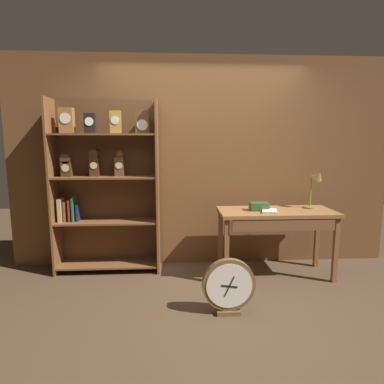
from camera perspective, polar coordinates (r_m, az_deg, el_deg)
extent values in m
plane|color=#4C3826|center=(3.09, 4.31, -21.19)|extent=(10.00, 10.00, 0.00)
cube|color=brown|center=(4.01, 2.00, 5.28)|extent=(4.80, 0.05, 2.60)
cube|color=brown|center=(4.04, -23.60, 0.67)|extent=(0.02, 0.35, 2.05)
cube|color=brown|center=(3.79, -6.21, 0.87)|extent=(0.02, 0.35, 2.05)
cube|color=brown|center=(4.03, -14.70, 1.10)|extent=(1.23, 0.01, 2.05)
cube|color=brown|center=(4.10, -14.65, -12.39)|extent=(1.18, 0.33, 0.02)
cube|color=brown|center=(3.95, -14.94, -5.14)|extent=(1.18, 0.33, 0.02)
cube|color=brown|center=(3.86, -15.26, 2.59)|extent=(1.18, 0.33, 0.02)
cube|color=brown|center=(3.84, -15.55, 9.92)|extent=(1.18, 0.33, 0.02)
cube|color=olive|center=(3.97, -21.61, 11.84)|extent=(0.16, 0.10, 0.29)
cylinder|color=silver|center=(3.92, -21.89, 12.21)|extent=(0.12, 0.01, 0.12)
cube|color=#472816|center=(3.95, -21.62, 3.87)|extent=(0.11, 0.09, 0.18)
cylinder|color=#472816|center=(3.94, -21.72, 5.58)|extent=(0.11, 0.09, 0.11)
cylinder|color=#C6B78C|center=(3.90, -21.85, 4.02)|extent=(0.09, 0.01, 0.09)
cube|color=black|center=(3.86, -17.87, 11.67)|extent=(0.12, 0.08, 0.23)
cylinder|color=white|center=(3.82, -18.04, 11.97)|extent=(0.09, 0.01, 0.09)
cube|color=#472816|center=(3.89, -17.08, 4.37)|extent=(0.11, 0.11, 0.22)
cylinder|color=#472816|center=(3.89, -17.18, 6.55)|extent=(0.11, 0.11, 0.11)
cylinder|color=#C6B78C|center=(3.84, -17.29, 4.57)|extent=(0.08, 0.01, 0.08)
cube|color=#B28C38|center=(3.81, -13.59, 12.10)|extent=(0.12, 0.08, 0.26)
cylinder|color=silver|center=(3.77, -13.72, 12.45)|extent=(0.09, 0.01, 0.09)
cube|color=brown|center=(3.84, -12.89, 4.49)|extent=(0.11, 0.11, 0.22)
sphere|color=brown|center=(3.83, -12.96, 6.57)|extent=(0.10, 0.10, 0.10)
cylinder|color=#C6B78C|center=(3.78, -13.04, 4.69)|extent=(0.08, 0.01, 0.08)
cube|color=brown|center=(3.75, -8.84, 11.58)|extent=(0.16, 0.11, 0.16)
cylinder|color=brown|center=(3.76, -8.88, 13.24)|extent=(0.16, 0.11, 0.16)
cylinder|color=silver|center=(3.69, -8.93, 11.83)|extent=(0.12, 0.01, 0.12)
cube|color=tan|center=(4.05, -22.51, -3.03)|extent=(0.04, 0.15, 0.27)
cube|color=brown|center=(4.06, -21.72, -3.22)|extent=(0.03, 0.15, 0.24)
cube|color=maroon|center=(4.04, -20.98, -3.06)|extent=(0.02, 0.17, 0.26)
cube|color=#236638|center=(4.01, -20.51, -2.90)|extent=(0.02, 0.13, 0.29)
cube|color=#19234C|center=(4.02, -19.79, -3.45)|extent=(0.03, 0.13, 0.20)
cube|color=brown|center=(3.78, 14.92, -3.49)|extent=(1.32, 0.56, 0.04)
cube|color=brown|center=(3.52, 6.23, -10.74)|extent=(0.05, 0.05, 0.74)
cube|color=brown|center=(3.91, 24.41, -9.51)|extent=(0.05, 0.05, 0.74)
cube|color=brown|center=(3.95, 5.11, -8.53)|extent=(0.05, 0.05, 0.74)
cube|color=brown|center=(4.30, 21.55, -7.69)|extent=(0.05, 0.05, 0.74)
cube|color=brown|center=(3.56, 16.17, -5.78)|extent=(1.12, 0.03, 0.12)
cylinder|color=olive|center=(4.02, 20.41, -2.57)|extent=(0.15, 0.15, 0.02)
cylinder|color=olive|center=(3.99, 20.56, 0.20)|extent=(0.02, 0.02, 0.37)
cone|color=olive|center=(3.95, 21.80, 2.78)|extent=(0.16, 0.18, 0.14)
cube|color=#2D5123|center=(3.71, 11.96, -2.56)|extent=(0.21, 0.13, 0.09)
cube|color=silver|center=(3.64, 13.78, -3.36)|extent=(0.22, 0.26, 0.02)
cube|color=brown|center=(3.11, 6.53, -20.57)|extent=(0.22, 0.11, 0.04)
cylinder|color=brown|center=(2.99, 6.62, -16.20)|extent=(0.48, 0.06, 0.48)
cylinder|color=silver|center=(2.96, 6.74, -16.47)|extent=(0.42, 0.01, 0.42)
cube|color=black|center=(2.96, 6.75, -16.51)|extent=(0.15, 0.01, 0.03)
cube|color=black|center=(2.96, 6.75, -16.51)|extent=(0.09, 0.01, 0.19)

